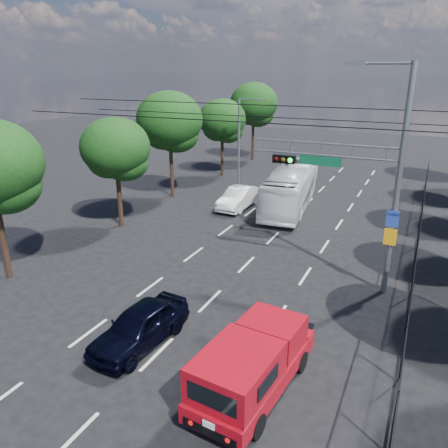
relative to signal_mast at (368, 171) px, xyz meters
The scene contains 14 objects.
ground 10.92m from the signal_mast, 123.48° to the right, with size 120.00×120.00×0.00m, color black.
lane_markings 9.56m from the signal_mast, 131.33° to the left, with size 6.12×38.00×0.01m.
signal_mast is the anchor object (origin of this frame).
streetlight_left 18.24m from the signal_mast, 129.66° to the left, with size 2.09×0.22×7.08m.
utility_wires 5.71m from the signal_mast, behind, with size 22.00×5.04×0.74m.
fence_right 6.37m from the signal_mast, 61.03° to the left, with size 0.06×34.03×2.00m.
tree_left_b 14.62m from the signal_mast, behind, with size 4.08×4.08×6.63m.
tree_left_c 17.57m from the signal_mast, 149.06° to the left, with size 4.80×4.80×7.80m.
tree_left_d 22.48m from the signal_mast, 130.73° to the left, with size 4.20×4.20×6.83m.
tree_left_e 29.12m from the signal_mast, 120.71° to the left, with size 4.92×4.92×7.99m.
red_pickup 9.45m from the signal_mast, 101.23° to the right, with size 2.40×5.42×1.96m.
navy_hatchback 10.85m from the signal_mast, 128.60° to the right, with size 1.68×4.18×1.42m, color black.
white_bus 12.55m from the signal_mast, 121.03° to the left, with size 2.40×10.25×2.86m, color white.
white_van 13.46m from the signal_mast, 137.78° to the left, with size 1.54×4.41×1.45m, color white.
Camera 1 is at (7.42, -10.39, 9.19)m, focal length 35.00 mm.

